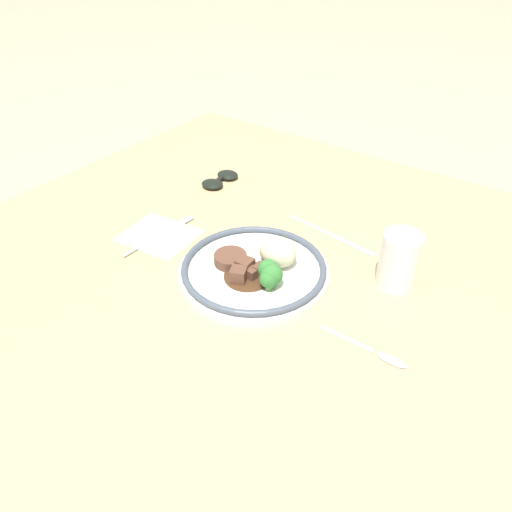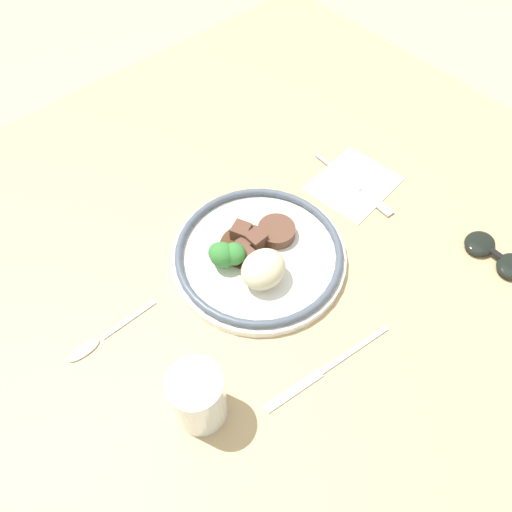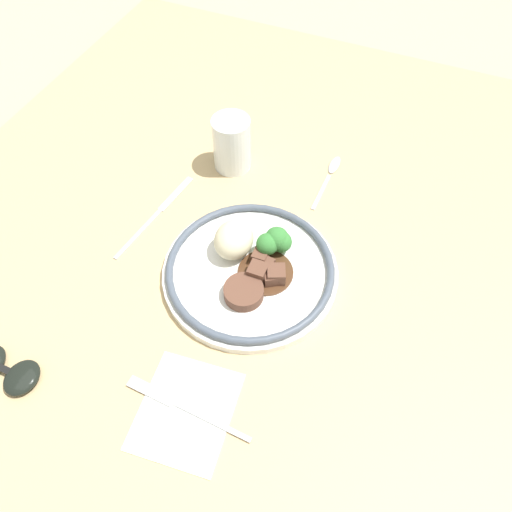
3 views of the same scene
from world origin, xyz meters
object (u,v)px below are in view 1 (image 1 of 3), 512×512
(juice_glass, at_px, (398,262))
(fork, at_px, (166,232))
(knife, at_px, (334,236))
(spoon, at_px, (380,355))
(sunglasses, at_px, (220,179))
(plate, at_px, (256,268))

(juice_glass, bearing_deg, fork, -164.74)
(knife, height_order, spoon, spoon)
(juice_glass, xyz_separation_m, spoon, (0.05, -0.18, -0.04))
(spoon, bearing_deg, sunglasses, 152.49)
(plate, bearing_deg, knife, 75.43)
(fork, xyz_separation_m, sunglasses, (-0.05, 0.24, 0.00))
(plate, height_order, knife, plate)
(plate, distance_m, fork, 0.24)
(juice_glass, bearing_deg, plate, -148.69)
(plate, distance_m, sunglasses, 0.38)
(juice_glass, distance_m, spoon, 0.19)
(juice_glass, relative_size, fork, 0.55)
(juice_glass, bearing_deg, spoon, -73.07)
(plate, height_order, sunglasses, plate)
(knife, distance_m, spoon, 0.33)
(juice_glass, relative_size, knife, 0.48)
(fork, bearing_deg, plate, -89.13)
(plate, height_order, juice_glass, juice_glass)
(knife, height_order, sunglasses, sunglasses)
(spoon, relative_size, sunglasses, 1.37)
(fork, bearing_deg, juice_glass, -72.15)
(knife, bearing_deg, fork, -138.77)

